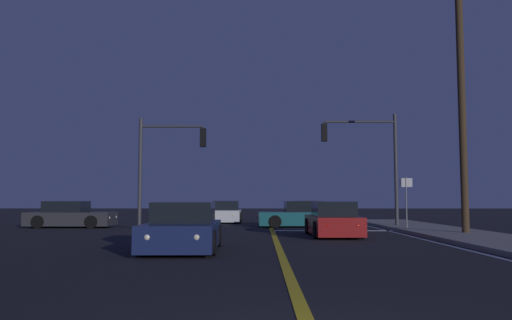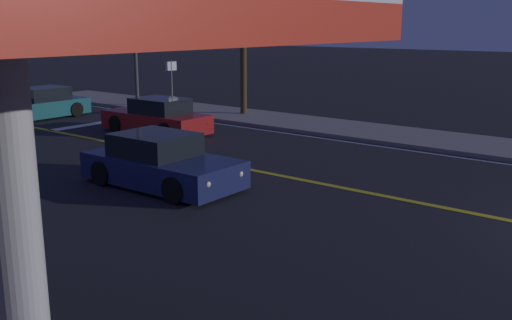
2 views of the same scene
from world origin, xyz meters
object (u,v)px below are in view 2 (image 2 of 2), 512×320
Objects in this scene: car_mid_block_teal at (40,105)px; traffic_signal_near_right at (111,28)px; street_sign_corner at (172,78)px; car_following_oncoming_navy at (161,164)px; car_distant_tail_red at (157,118)px.

traffic_signal_near_right is at bearing -105.36° from car_mid_block_teal.
traffic_signal_near_right reaches higher than street_sign_corner.
car_following_oncoming_navy and car_distant_tail_red have the same top height.
traffic_signal_near_right reaches higher than car_distant_tail_red.
car_distant_tail_red is 7.26m from traffic_signal_near_right.
car_distant_tail_red is at bearing 65.56° from traffic_signal_near_right.
street_sign_corner is at bearing 110.62° from traffic_signal_near_right.
car_mid_block_teal is 4.81m from traffic_signal_near_right.
car_distant_tail_red is 4.98m from street_sign_corner.
traffic_signal_near_right is at bearing 64.25° from car_distant_tail_red.
car_following_oncoming_navy is at bearing -132.52° from car_distant_tail_red.
car_distant_tail_red is (4.96, 5.67, -0.00)m from car_following_oncoming_navy.
car_distant_tail_red is (0.76, -6.70, -0.00)m from car_mid_block_teal.
car_mid_block_teal is 0.74× the size of traffic_signal_near_right.
traffic_signal_near_right is at bearing 110.62° from street_sign_corner.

